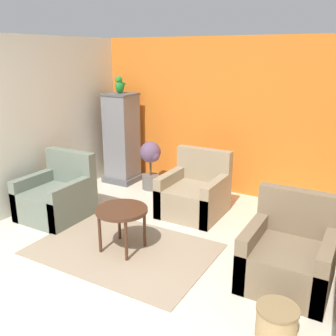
# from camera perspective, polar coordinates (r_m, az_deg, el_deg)

# --- Properties ---
(ground_plane) EXTENTS (20.00, 20.00, 0.00)m
(ground_plane) POSITION_cam_1_polar(r_m,az_deg,el_deg) (3.65, -14.36, -20.02)
(ground_plane) COLOR beige
(ground_plane) RESTS_ON ground
(wall_back_accent) EXTENTS (4.35, 0.06, 2.41)m
(wall_back_accent) POSITION_cam_1_polar(r_m,az_deg,el_deg) (5.96, 8.42, 7.69)
(wall_back_accent) COLOR orange
(wall_back_accent) RESTS_ON ground_plane
(wall_left) EXTENTS (0.06, 3.44, 2.41)m
(wall_left) POSITION_cam_1_polar(r_m,az_deg,el_deg) (5.76, -19.02, 6.59)
(wall_left) COLOR silver
(wall_left) RESTS_ON ground_plane
(area_rug) EXTENTS (2.02, 1.37, 0.01)m
(area_rug) POSITION_cam_1_polar(r_m,az_deg,el_deg) (4.44, -6.83, -12.17)
(area_rug) COLOR gray
(area_rug) RESTS_ON ground_plane
(coffee_table) EXTENTS (0.58, 0.58, 0.51)m
(coffee_table) POSITION_cam_1_polar(r_m,az_deg,el_deg) (4.24, -7.05, -6.87)
(coffee_table) COLOR #472819
(coffee_table) RESTS_ON ground_plane
(armchair_left) EXTENTS (0.81, 0.82, 0.87)m
(armchair_left) POSITION_cam_1_polar(r_m,az_deg,el_deg) (5.35, -16.52, -4.31)
(armchair_left) COLOR slate
(armchair_left) RESTS_ON ground_plane
(armchair_right) EXTENTS (0.81, 0.82, 0.87)m
(armchair_right) POSITION_cam_1_polar(r_m,az_deg,el_deg) (3.91, 17.93, -12.78)
(armchair_right) COLOR #7A664C
(armchair_right) RESTS_ON ground_plane
(armchair_middle) EXTENTS (0.81, 0.82, 0.87)m
(armchair_middle) POSITION_cam_1_polar(r_m,az_deg,el_deg) (5.24, 4.06, -4.06)
(armchair_middle) COLOR #9E896B
(armchair_middle) RESTS_ON ground_plane
(birdcage) EXTENTS (0.54, 0.54, 1.52)m
(birdcage) POSITION_cam_1_polar(r_m,az_deg,el_deg) (6.48, -7.05, 4.38)
(birdcage) COLOR #555559
(birdcage) RESTS_ON ground_plane
(parrot) EXTENTS (0.13, 0.24, 0.28)m
(parrot) POSITION_cam_1_polar(r_m,az_deg,el_deg) (6.34, -7.34, 12.38)
(parrot) COLOR #1E842D
(parrot) RESTS_ON birdcage
(potted_plant) EXTENTS (0.37, 0.34, 0.80)m
(potted_plant) POSITION_cam_1_polar(r_m,az_deg,el_deg) (6.10, -2.70, 1.16)
(potted_plant) COLOR #66605B
(potted_plant) RESTS_ON ground_plane
(wicker_basket) EXTENTS (0.34, 0.34, 0.27)m
(wicker_basket) POSITION_cam_1_polar(r_m,az_deg,el_deg) (3.30, 16.21, -21.50)
(wicker_basket) COLOR tan
(wicker_basket) RESTS_ON ground_plane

